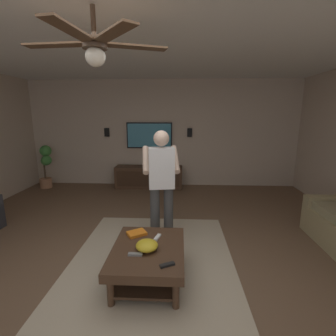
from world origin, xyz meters
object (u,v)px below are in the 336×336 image
(remote_black, at_px, (167,265))
(book, at_px, (137,233))
(bowl, at_px, (147,245))
(person_standing, at_px, (161,180))
(tv, at_px, (149,135))
(ceiling_fan, at_px, (95,47))
(wall_speaker_right, at_px, (107,132))
(remote_white, at_px, (157,237))
(potted_plant_tall, at_px, (46,164))
(wall_speaker_left, at_px, (190,133))
(vase_round, at_px, (157,162))
(coffee_table, at_px, (148,256))
(media_console, at_px, (149,177))
(remote_grey, at_px, (135,254))

(remote_black, height_order, book, book)
(remote_black, bearing_deg, bowl, -75.18)
(person_standing, distance_m, bowl, 1.10)
(tv, relative_size, book, 5.35)
(remote_black, relative_size, ceiling_fan, 0.13)
(wall_speaker_right, bearing_deg, bowl, -158.24)
(ceiling_fan, bearing_deg, remote_white, -36.70)
(tv, relative_size, potted_plant_tall, 1.08)
(potted_plant_tall, height_order, ceiling_fan, ceiling_fan)
(potted_plant_tall, relative_size, remote_black, 7.26)
(person_standing, relative_size, wall_speaker_left, 7.45)
(person_standing, xyz_separation_m, vase_round, (2.69, 0.33, -0.27))
(potted_plant_tall, relative_size, ceiling_fan, 0.91)
(coffee_table, xyz_separation_m, potted_plant_tall, (3.44, 3.05, 0.32))
(person_standing, relative_size, bowl, 6.76)
(remote_black, height_order, wall_speaker_left, wall_speaker_left)
(book, bearing_deg, wall_speaker_left, -134.45)
(ceiling_fan, bearing_deg, bowl, -47.35)
(media_console, distance_m, remote_grey, 3.78)
(person_standing, bearing_deg, remote_white, 171.59)
(remote_grey, bearing_deg, remote_black, 154.73)
(potted_plant_tall, bearing_deg, person_standing, -128.59)
(book, bearing_deg, remote_grey, 65.62)
(book, height_order, vase_round, vase_round)
(remote_black, bearing_deg, wall_speaker_right, -92.89)
(potted_plant_tall, height_order, wall_speaker_left, wall_speaker_left)
(media_console, xyz_separation_m, potted_plant_tall, (-0.16, 2.60, 0.34))
(bowl, bearing_deg, remote_white, -18.90)
(potted_plant_tall, bearing_deg, ceiling_fan, -144.57)
(book, distance_m, ceiling_fan, 2.08)
(remote_black, xyz_separation_m, remote_grey, (0.17, 0.35, 0.00))
(coffee_table, xyz_separation_m, remote_grey, (-0.16, 0.12, 0.12))
(remote_white, bearing_deg, media_console, -155.03)
(wall_speaker_right, bearing_deg, coffee_table, -157.90)
(book, bearing_deg, remote_black, 91.36)
(wall_speaker_left, height_order, wall_speaker_right, same)
(potted_plant_tall, height_order, wall_speaker_right, wall_speaker_right)
(remote_white, height_order, wall_speaker_left, wall_speaker_left)
(media_console, xyz_separation_m, person_standing, (-2.67, -0.53, 0.66))
(book, xyz_separation_m, wall_speaker_left, (3.57, -0.76, 0.98))
(person_standing, height_order, wall_speaker_right, person_standing)
(ceiling_fan, bearing_deg, remote_black, -86.22)
(person_standing, relative_size, vase_round, 7.45)
(remote_white, bearing_deg, bowl, -2.92)
(remote_black, xyz_separation_m, wall_speaker_right, (4.19, 1.80, 0.99))
(coffee_table, xyz_separation_m, media_console, (3.61, 0.45, -0.02))
(remote_black, relative_size, wall_speaker_left, 0.68)
(book, xyz_separation_m, ceiling_fan, (-0.66, 0.17, 1.97))
(remote_white, bearing_deg, ceiling_fan, -20.72)
(tv, xyz_separation_m, remote_black, (-4.17, -0.69, -0.91))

